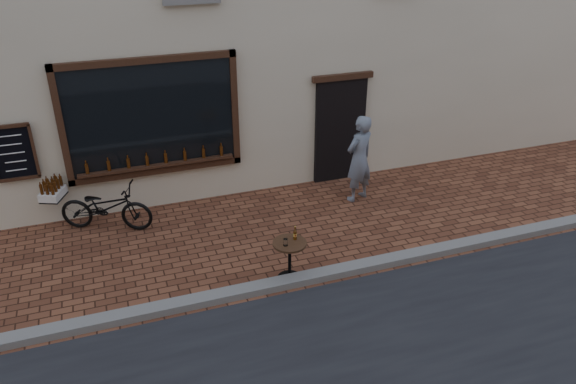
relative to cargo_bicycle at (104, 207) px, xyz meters
name	(u,v)px	position (x,y,z in m)	size (l,w,h in m)	color
ground	(316,287)	(2.97, -2.93, -0.45)	(90.00, 90.00, 0.00)	#502919
kerb	(311,277)	(2.97, -2.73, -0.39)	(90.00, 0.25, 0.12)	slate
cargo_bicycle	(104,207)	(0.00, 0.00, 0.00)	(2.01, 1.26, 0.95)	black
bistro_table	(290,253)	(2.66, -2.58, 0.04)	(0.53, 0.53, 0.92)	black
pedestrian	(359,159)	(4.85, -0.46, 0.43)	(0.65, 0.42, 1.77)	slate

